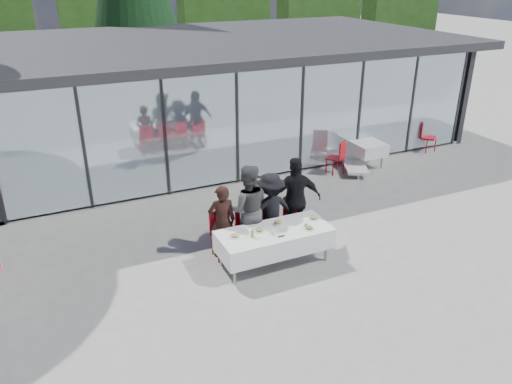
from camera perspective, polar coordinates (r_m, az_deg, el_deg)
ground at (r=10.19m, az=1.31°, el=-8.13°), size 90.00×90.00×0.00m
pavilion at (r=17.22m, az=-4.59°, el=13.19°), size 14.80×8.80×3.44m
treeline at (r=35.91m, az=-22.72°, el=17.44°), size 62.50×2.00×4.40m
dining_table at (r=9.93m, az=2.11°, el=-5.46°), size 2.26×0.96×0.75m
diner_a at (r=10.09m, az=-3.90°, el=-3.37°), size 0.65×0.65×1.57m
diner_chair_a at (r=10.24m, az=-3.94°, el=-4.51°), size 0.44×0.44×0.97m
diner_b at (r=10.20m, az=-0.98°, el=-1.93°), size 1.17×1.17×1.91m
diner_chair_b at (r=10.42m, az=-1.04°, el=-3.90°), size 0.44×0.44×0.97m
diner_c at (r=10.46m, az=1.67°, el=-2.07°), size 1.06×1.06×1.64m
diner_chair_c at (r=10.62m, az=1.56°, el=-3.34°), size 0.44×0.44×0.97m
diner_d at (r=10.66m, az=4.55°, el=-0.86°), size 1.34×1.34×1.89m
diner_chair_d at (r=10.87m, az=4.39°, el=-2.72°), size 0.44×0.44×0.97m
plate_a at (r=9.58m, az=-2.45°, el=-5.02°), size 0.24×0.24×0.07m
plate_b at (r=9.76m, az=0.40°, el=-4.39°), size 0.24×0.24×0.07m
plate_c at (r=10.05m, az=2.55°, el=-3.51°), size 0.24×0.24×0.07m
plate_d at (r=10.29m, az=6.58°, el=-2.97°), size 0.24×0.24×0.07m
plate_extra at (r=9.90m, az=6.07°, el=-4.10°), size 0.24×0.24×0.07m
juice_bottle at (r=9.54m, az=-0.40°, el=-4.80°), size 0.06×0.06×0.15m
drinking_glasses at (r=9.80m, az=3.88°, el=-4.19°), size 0.80×0.08×0.10m
folded_eyeglasses at (r=9.61m, az=2.92°, el=-5.07°), size 0.14×0.03×0.01m
spare_table_right at (r=15.15m, az=12.72°, el=4.84°), size 0.86×0.86×0.74m
spare_chair_a at (r=17.03m, az=18.80°, el=6.24°), size 0.62×0.62×0.97m
spare_chair_b at (r=14.47m, az=9.41°, el=4.11°), size 0.61×0.61×0.97m
lounger at (r=14.94m, az=11.11°, el=3.49°), size 1.09×1.46×0.72m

